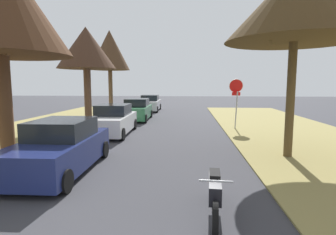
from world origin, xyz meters
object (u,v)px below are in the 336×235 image
at_px(street_tree_right_mid_a, 296,5).
at_px(street_tree_left_mid_b, 86,49).
at_px(parked_sedan_navy, 61,148).
at_px(parked_motorcycle, 215,192).
at_px(parked_sedan_silver, 150,104).
at_px(stop_sign_far, 236,93).
at_px(parked_sedan_green, 137,110).
at_px(street_tree_left_far, 110,51).
at_px(parked_sedan_white, 113,120).

bearing_deg(street_tree_right_mid_a, street_tree_left_mid_b, 145.81).
bearing_deg(parked_sedan_navy, parked_motorcycle, -29.78).
xyz_separation_m(parked_sedan_navy, parked_sedan_silver, (-0.01, 19.31, 0.00)).
height_order(stop_sign_far, parked_sedan_green, stop_sign_far).
xyz_separation_m(parked_sedan_silver, parked_motorcycle, (4.46, -21.86, -0.24)).
bearing_deg(parked_motorcycle, parked_sedan_navy, 150.22).
height_order(parked_sedan_navy, parked_sedan_green, same).
bearing_deg(street_tree_right_mid_a, parked_sedan_silver, 113.68).
relative_size(street_tree_left_mid_b, parked_sedan_silver, 1.38).
height_order(street_tree_left_far, parked_sedan_white, street_tree_left_far).
distance_m(street_tree_left_mid_b, street_tree_left_far, 7.61).
height_order(street_tree_right_mid_a, parked_sedan_white, street_tree_right_mid_a).
bearing_deg(parked_sedan_silver, parked_motorcycle, -78.47).
distance_m(stop_sign_far, parked_sedan_white, 7.24).
relative_size(stop_sign_far, parked_sedan_navy, 0.66).
relative_size(street_tree_left_far, parked_motorcycle, 3.58).
relative_size(stop_sign_far, parked_sedan_white, 0.66).
xyz_separation_m(street_tree_left_mid_b, parked_sedan_navy, (2.46, -8.93, -4.10)).
bearing_deg(parked_sedan_navy, parked_sedan_green, 89.94).
bearing_deg(parked_sedan_green, parked_motorcycle, -73.30).
bearing_deg(parked_sedan_white, stop_sign_far, 16.70).
distance_m(street_tree_left_mid_b, parked_sedan_green, 5.81).
xyz_separation_m(street_tree_right_mid_a, parked_sedan_silver, (-7.52, 17.16, -4.64)).
bearing_deg(street_tree_right_mid_a, parked_sedan_green, 126.66).
xyz_separation_m(street_tree_left_far, parked_sedan_navy, (3.17, -16.46, -4.89)).
distance_m(stop_sign_far, street_tree_right_mid_a, 7.08).
height_order(stop_sign_far, street_tree_right_mid_a, street_tree_right_mid_a).
distance_m(parked_sedan_navy, parked_sedan_white, 6.36).
relative_size(street_tree_left_mid_b, parked_motorcycle, 2.98).
height_order(street_tree_left_mid_b, parked_sedan_navy, street_tree_left_mid_b).
relative_size(street_tree_right_mid_a, street_tree_left_mid_b, 1.08).
relative_size(street_tree_right_mid_a, parked_sedan_white, 1.49).
distance_m(street_tree_left_far, parked_sedan_green, 7.21).
distance_m(street_tree_right_mid_a, parked_motorcycle, 7.44).
height_order(parked_sedan_white, parked_sedan_green, same).
bearing_deg(stop_sign_far, parked_motorcycle, -101.35).
height_order(street_tree_right_mid_a, parked_sedan_silver, street_tree_right_mid_a).
xyz_separation_m(stop_sign_far, parked_motorcycle, (-2.20, -10.94, -1.66)).
xyz_separation_m(parked_sedan_white, parked_sedan_silver, (0.14, 12.95, 0.00)).
bearing_deg(stop_sign_far, parked_sedan_silver, 121.38).
distance_m(street_tree_left_far, parked_sedan_navy, 17.46).
height_order(street_tree_left_mid_b, parked_sedan_silver, street_tree_left_mid_b).
xyz_separation_m(parked_sedan_navy, parked_sedan_white, (-0.15, 6.36, 0.00)).
relative_size(street_tree_right_mid_a, parked_sedan_navy, 1.49).
relative_size(parked_sedan_silver, parked_motorcycle, 2.16).
xyz_separation_m(street_tree_left_far, parked_sedan_green, (3.19, -4.23, -4.89)).
bearing_deg(street_tree_left_mid_b, parked_sedan_green, 53.11).
xyz_separation_m(street_tree_left_mid_b, street_tree_left_far, (-0.71, 7.53, 0.80)).
relative_size(street_tree_left_mid_b, parked_sedan_green, 1.38).
xyz_separation_m(street_tree_right_mid_a, parked_sedan_green, (-7.50, 10.07, -4.64)).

